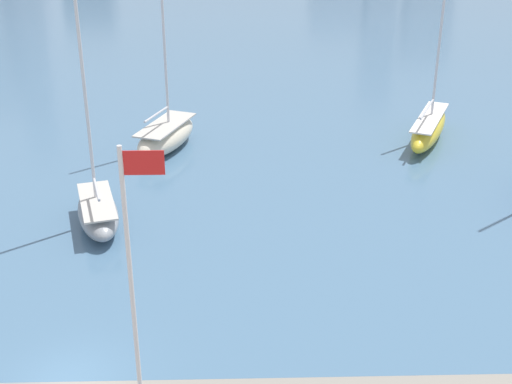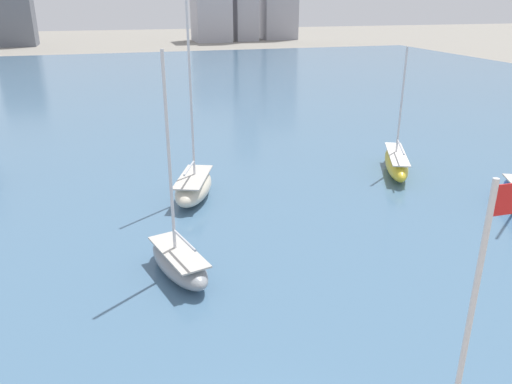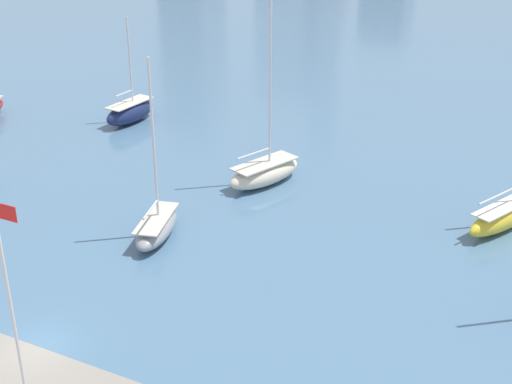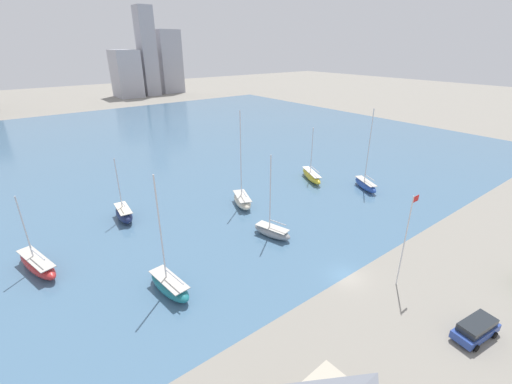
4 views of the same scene
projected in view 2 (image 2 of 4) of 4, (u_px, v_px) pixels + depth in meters
harbor_water at (137, 97)px, 80.03m from camera, size 180.00×140.00×0.00m
flag_pole at (460, 384)px, 12.01m from camera, size 1.24×0.14×11.56m
sailboat_cream at (194, 186)px, 39.32m from camera, size 4.91×7.43×16.63m
sailboat_gray at (179, 261)px, 28.47m from camera, size 3.70×6.55×12.58m
sailboat_yellow at (396, 162)px, 45.10m from camera, size 5.30×8.77×11.05m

